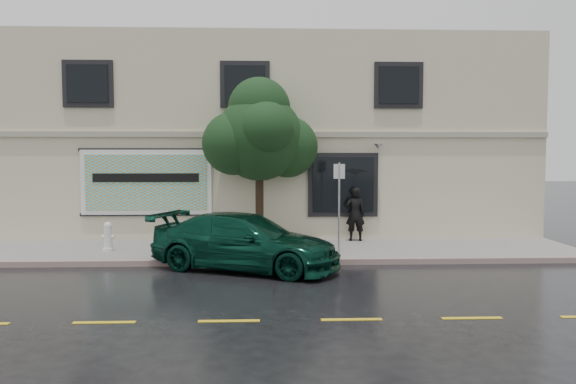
{
  "coord_description": "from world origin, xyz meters",
  "views": [
    {
      "loc": [
        0.66,
        -13.35,
        3.0
      ],
      "look_at": [
        1.28,
        2.2,
        1.91
      ],
      "focal_mm": 35.0,
      "sensor_mm": 36.0,
      "label": 1
    }
  ],
  "objects_px": {
    "car": "(245,242)",
    "pedestrian": "(355,214)",
    "street_tree": "(259,138)",
    "fire_hydrant": "(108,237)"
  },
  "relations": [
    {
      "from": "street_tree",
      "to": "fire_hydrant",
      "type": "relative_size",
      "value": 5.52
    },
    {
      "from": "pedestrian",
      "to": "street_tree",
      "type": "xyz_separation_m",
      "value": [
        -3.09,
        -0.4,
        2.45
      ]
    },
    {
      "from": "car",
      "to": "pedestrian",
      "type": "distance_m",
      "value": 5.0
    },
    {
      "from": "car",
      "to": "fire_hydrant",
      "type": "distance_m",
      "value": 4.54
    },
    {
      "from": "fire_hydrant",
      "to": "pedestrian",
      "type": "bearing_deg",
      "value": 6.93
    },
    {
      "from": "street_tree",
      "to": "fire_hydrant",
      "type": "bearing_deg",
      "value": -164.7
    },
    {
      "from": "pedestrian",
      "to": "fire_hydrant",
      "type": "distance_m",
      "value": 7.66
    },
    {
      "from": "fire_hydrant",
      "to": "street_tree",
      "type": "bearing_deg",
      "value": 10.15
    },
    {
      "from": "car",
      "to": "street_tree",
      "type": "distance_m",
      "value": 4.26
    },
    {
      "from": "car",
      "to": "pedestrian",
      "type": "height_order",
      "value": "pedestrian"
    }
  ]
}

